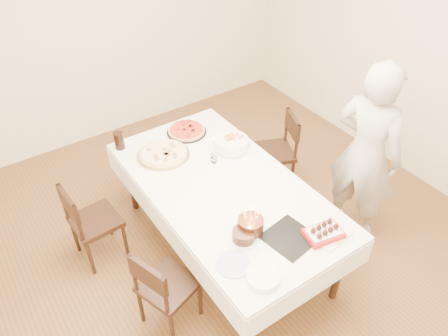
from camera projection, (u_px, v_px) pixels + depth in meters
floor at (238, 252)px, 3.97m from camera, size 5.00×5.00×0.00m
wall_back at (105, 22)px, 4.72m from camera, size 4.50×0.04×2.70m
wall_right at (434, 53)px, 4.11m from camera, size 0.04×5.00×2.70m
dining_table at (224, 218)px, 3.78m from camera, size 1.63×2.36×0.75m
chair_right_savory at (273, 152)px, 4.45m from camera, size 0.56×0.56×0.83m
chair_left_savory at (95, 221)px, 3.71m from camera, size 0.44×0.44×0.81m
chair_left_dessert at (168, 286)px, 3.20m from camera, size 0.52×0.52×0.80m
person at (366, 154)px, 3.69m from camera, size 0.54×0.70×1.71m
pizza_white at (163, 154)px, 3.84m from camera, size 0.55×0.55×0.04m
pizza_pepperoni at (187, 131)px, 4.12m from camera, size 0.38×0.38×0.04m
red_placemat at (231, 143)px, 4.00m from camera, size 0.25×0.25×0.01m
pasta_bowl at (232, 144)px, 3.90m from camera, size 0.36×0.36×0.10m
taper_candle at (214, 149)px, 3.71m from camera, size 0.06×0.06×0.26m
shaker_pair at (215, 160)px, 3.75m from camera, size 0.09×0.09×0.08m
cola_glass at (119, 141)px, 3.89m from camera, size 0.11×0.11×0.16m
layer_cake at (244, 235)px, 3.06m from camera, size 0.26×0.26×0.09m
cake_board at (290, 238)px, 3.10m from camera, size 0.37×0.37×0.01m
birthday_cake at (251, 222)px, 3.09m from camera, size 0.25×0.25×0.17m
strawberry_box at (324, 233)px, 3.09m from camera, size 0.29×0.22×0.07m
box_lid at (332, 236)px, 3.11m from camera, size 0.29×0.21×0.02m
plate_stack at (263, 277)px, 2.81m from camera, size 0.23×0.23×0.05m
china_plate at (234, 264)px, 2.91m from camera, size 0.29×0.29×0.01m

